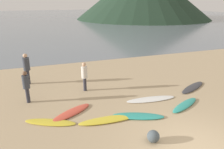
{
  "coord_description": "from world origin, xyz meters",
  "views": [
    {
      "loc": [
        -4.44,
        -4.29,
        4.62
      ],
      "look_at": [
        -0.65,
        6.39,
        0.6
      ],
      "focal_mm": 33.58,
      "sensor_mm": 36.0,
      "label": 1
    }
  ],
  "objects": [
    {
      "name": "surfboard_4",
      "position": [
        0.48,
        3.83,
        0.03
      ],
      "size": [
        2.56,
        0.81,
        0.06
      ],
      "primitive_type": "ellipsoid",
      "rotation": [
        0.0,
        0.0,
        -0.1
      ],
      "color": "white",
      "rests_on": "ground"
    },
    {
      "name": "person_2",
      "position": [
        -5.19,
        5.56,
        0.93
      ],
      "size": [
        0.32,
        0.32,
        1.58
      ],
      "rotation": [
        0.0,
        0.0,
        4.25
      ],
      "color": "#2D2D38",
      "rests_on": "ground"
    },
    {
      "name": "surfboard_2",
      "position": [
        -2.1,
        2.74,
        0.05
      ],
      "size": [
        2.5,
        0.65,
        0.1
      ],
      "primitive_type": "ellipsoid",
      "rotation": [
        0.0,
        0.0,
        -0.05
      ],
      "color": "yellow",
      "rests_on": "ground"
    },
    {
      "name": "beach_rock_near",
      "position": [
        -1.08,
        0.94,
        0.22
      ],
      "size": [
        0.43,
        0.43,
        0.43
      ],
      "primitive_type": "sphere",
      "color": "#424C51",
      "rests_on": "ground"
    },
    {
      "name": "ground_plane",
      "position": [
        0.0,
        10.0,
        -0.1
      ],
      "size": [
        120.0,
        120.0,
        0.2
      ],
      "primitive_type": "cube",
      "color": "tan",
      "rests_on": "ground"
    },
    {
      "name": "surfboard_1",
      "position": [
        -3.42,
        3.82,
        0.05
      ],
      "size": [
        2.03,
        1.54,
        0.1
      ],
      "primitive_type": "ellipsoid",
      "rotation": [
        0.0,
        0.0,
        0.55
      ],
      "color": "#D84C38",
      "rests_on": "ground"
    },
    {
      "name": "ocean_water",
      "position": [
        0.0,
        61.57,
        0.0
      ],
      "size": [
        140.0,
        100.0,
        0.01
      ],
      "primitive_type": "cube",
      "color": "slate",
      "rests_on": "ground"
    },
    {
      "name": "surfboard_3",
      "position": [
        -0.83,
        2.58,
        0.05
      ],
      "size": [
        2.21,
        1.35,
        0.1
      ],
      "primitive_type": "ellipsoid",
      "rotation": [
        0.0,
        0.0,
        -0.4
      ],
      "color": "teal",
      "rests_on": "ground"
    },
    {
      "name": "person_1",
      "position": [
        -5.23,
        8.08,
        1.07
      ],
      "size": [
        0.37,
        0.37,
        1.82
      ],
      "rotation": [
        0.0,
        0.0,
        2.06
      ],
      "color": "#2D2D38",
      "rests_on": "ground"
    },
    {
      "name": "person_0",
      "position": [
        -2.32,
        6.04,
        0.93
      ],
      "size": [
        0.32,
        0.32,
        1.58
      ],
      "rotation": [
        0.0,
        0.0,
        0.69
      ],
      "color": "#2D2D38",
      "rests_on": "ground"
    },
    {
      "name": "surfboard_5",
      "position": [
        1.65,
        2.75,
        0.05
      ],
      "size": [
        2.05,
        1.29,
        0.1
      ],
      "primitive_type": "ellipsoid",
      "rotation": [
        0.0,
        0.0,
        0.44
      ],
      "color": "teal",
      "rests_on": "ground"
    },
    {
      "name": "surfboard_6",
      "position": [
        3.42,
        4.35,
        0.04
      ],
      "size": [
        2.33,
        1.51,
        0.08
      ],
      "primitive_type": "ellipsoid",
      "rotation": [
        0.0,
        0.0,
        0.46
      ],
      "color": "#333338",
      "rests_on": "ground"
    },
    {
      "name": "surfboard_0",
      "position": [
        -4.35,
        3.35,
        0.03
      ],
      "size": [
        2.11,
        1.37,
        0.07
      ],
      "primitive_type": "ellipsoid",
      "rotation": [
        0.0,
        0.0,
        -0.45
      ],
      "color": "yellow",
      "rests_on": "ground"
    }
  ]
}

